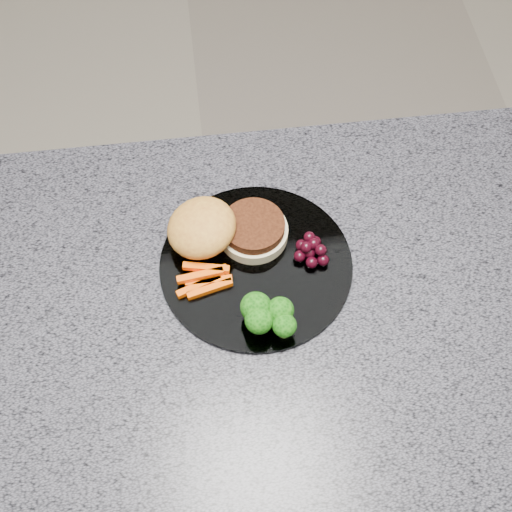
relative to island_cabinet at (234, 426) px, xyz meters
The scene contains 8 objects.
room 0.92m from the island_cabinet, ahead, with size 4.02×4.02×2.70m.
island_cabinet is the anchor object (origin of this frame).
countertop 0.45m from the island_cabinet, ahead, with size 1.20×0.60×0.04m, color #53525E.
plate 0.48m from the island_cabinet, 51.64° to the left, with size 0.26×0.26×0.01m, color white.
burger 0.51m from the island_cabinet, 87.42° to the left, with size 0.17×0.10×0.05m.
carrot_sticks 0.49m from the island_cabinet, 118.55° to the left, with size 0.08×0.05×0.02m.
broccoli 0.51m from the island_cabinet, 31.19° to the right, with size 0.07×0.06×0.05m.
grape_bunch 0.51m from the island_cabinet, 27.96° to the left, with size 0.05×0.05×0.03m.
Camera 1 is at (-0.01, -0.43, 1.73)m, focal length 50.00 mm.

